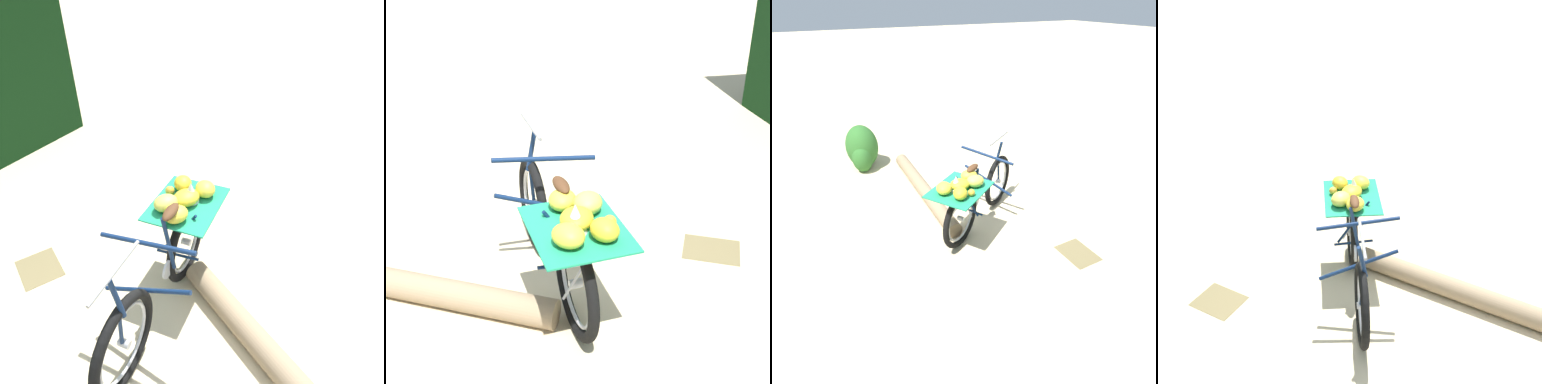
# 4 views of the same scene
# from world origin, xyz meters

# --- Properties ---
(ground_plane) EXTENTS (60.00, 60.00, 0.00)m
(ground_plane) POSITION_xyz_m (0.00, 0.00, 0.00)
(ground_plane) COLOR beige
(bicycle) EXTENTS (1.22, 1.65, 1.03)m
(bicycle) POSITION_xyz_m (0.19, -0.27, 0.50)
(bicycle) COLOR black
(bicycle) RESTS_ON ground_plane
(fallen_log) EXTENTS (2.31, 0.27, 0.20)m
(fallen_log) POSITION_xyz_m (-0.88, -0.57, 0.10)
(fallen_log) COLOR #937A5B
(fallen_log) RESTS_ON ground_plane
(leaf_litter_patch) EXTENTS (0.44, 0.36, 0.01)m
(leaf_litter_patch) POSITION_xyz_m (1.21, 0.55, 0.00)
(leaf_litter_patch) COLOR olive
(leaf_litter_patch) RESTS_ON ground_plane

